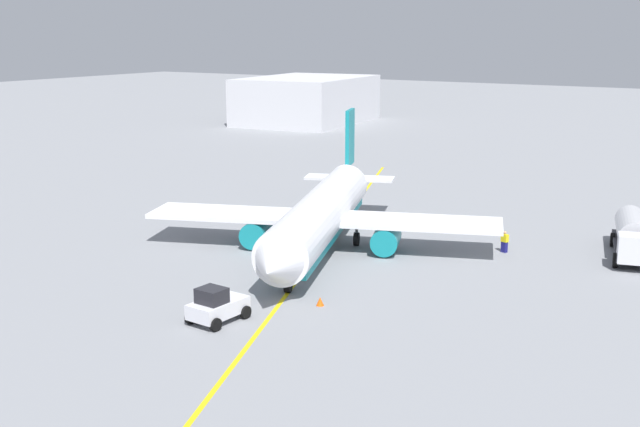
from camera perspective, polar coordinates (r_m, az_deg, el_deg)
ground_plane at (r=63.31m, az=0.00°, el=-2.65°), size 400.00×400.00×0.00m
airplane at (r=63.09m, az=0.09°, el=-0.16°), size 32.19×28.00×9.77m
fuel_tanker at (r=65.72m, az=21.35°, el=-1.42°), size 10.29×4.80×3.15m
pushback_tug at (r=48.32m, az=-7.36°, el=-6.52°), size 3.75×2.56×2.20m
refueling_worker at (r=64.25m, az=13.01°, el=-1.99°), size 0.51×0.61×1.71m
safety_cone_nose at (r=50.86m, az=0.01°, el=-6.28°), size 0.50×0.50×0.56m
distant_hangar at (r=150.76m, az=-0.94°, el=8.09°), size 28.37×21.45×8.41m
taxi_line_marking at (r=63.30m, az=0.00°, el=-2.64°), size 75.02×27.92×0.01m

